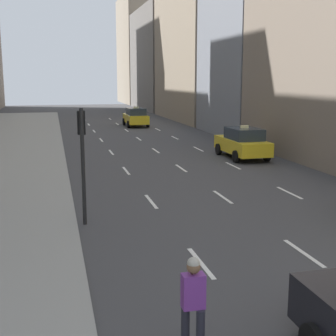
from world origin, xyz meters
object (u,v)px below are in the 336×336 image
taxi_second (243,143)px  taxi_third (136,117)px  skateboarder (193,304)px  traffic_light_pole (82,147)px

taxi_second → taxi_third: size_ratio=1.00×
skateboarder → traffic_light_pole: traffic_light_pole is taller
skateboarder → taxi_second: bearing=65.0°
traffic_light_pole → skateboarder: bearing=-81.2°
taxi_third → traffic_light_pole: size_ratio=1.22×
taxi_second → skateboarder: (-8.35, -17.95, 0.08)m
taxi_second → skateboarder: bearing=-115.0°
taxi_second → taxi_third: (-2.80, 19.10, 0.00)m
taxi_third → skateboarder: 37.47m
taxi_third → taxi_second: bearing=-81.7°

